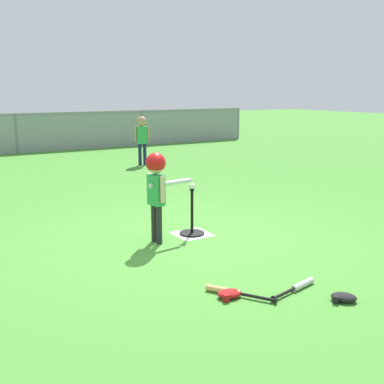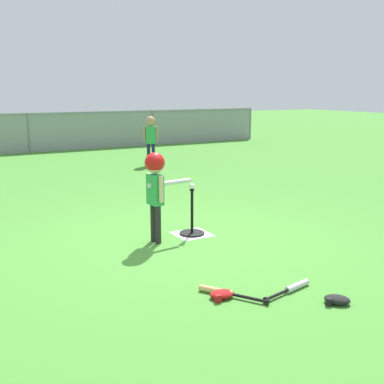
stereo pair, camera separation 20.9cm
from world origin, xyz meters
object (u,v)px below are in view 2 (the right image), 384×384
Objects in this scene: baseball_on_tee at (192,186)px; spare_bat_silver at (293,288)px; fielder_deep_right at (151,134)px; batting_tee at (192,228)px; batter_child at (156,179)px; spare_bat_wood at (223,292)px; glove_near_bats at (222,294)px; glove_by_plate at (337,300)px.

baseball_on_tee is 2.07m from spare_bat_silver.
batting_tee is at bearing -109.66° from fielder_deep_right.
batter_child is 2.10m from spare_bat_silver.
spare_bat_silver is at bearing -91.76° from batting_tee.
spare_bat_wood is at bearing -110.00° from fielder_deep_right.
batting_tee reaches higher than glove_near_bats.
spare_bat_wood is at bearing -94.94° from batter_child.
batting_tee is at bearing 180.00° from baseball_on_tee.
fielder_deep_right is (2.49, 5.56, -0.01)m from batter_child.
baseball_on_tee is at bearing 68.24° from glove_near_bats.
glove_near_bats is (-0.19, -1.72, -0.74)m from batter_child.
fielder_deep_right reaches higher than spare_bat_wood.
spare_bat_silver is 0.68m from glove_near_bats.
spare_bat_wood is (-2.64, -7.24, -0.73)m from fielder_deep_right.
glove_near_bats reaches higher than spare_bat_wood.
glove_near_bats is at bearing -111.76° from baseball_on_tee.
glove_by_plate is at bearing -39.03° from spare_bat_wood.
baseball_on_tee is at bearing 7.02° from batter_child.
glove_by_plate is (0.15, -0.39, 0.01)m from spare_bat_silver.
baseball_on_tee reaches higher than glove_near_bats.
spare_bat_silver is 2.50× the size of glove_near_bats.
spare_bat_wood is 0.98m from glove_by_plate.
spare_bat_wood is at bearing 43.64° from glove_near_bats.
baseball_on_tee is at bearing 88.24° from spare_bat_silver.
spare_bat_wood is (-0.61, 0.23, -0.00)m from spare_bat_silver.
spare_bat_wood is 2.41× the size of glove_near_bats.
batter_child is 1.88m from glove_near_bats.
spare_bat_wood is 2.16× the size of glove_by_plate.
batting_tee is 0.87m from batter_child.
spare_bat_silver is at bearing 111.15° from glove_by_plate.
baseball_on_tee is 0.07× the size of batter_child.
batter_child is 4.48× the size of glove_near_bats.
glove_near_bats is (-0.71, -1.79, -0.05)m from batting_tee.
batter_child is (-0.53, -0.06, 0.15)m from baseball_on_tee.
batter_child is at bearing 83.85° from glove_near_bats.
batter_child is 0.92× the size of fielder_deep_right.
baseball_on_tee is 0.30× the size of glove_near_bats.
spare_bat_silver is 0.42m from glove_by_plate.
baseball_on_tee is 0.06× the size of fielder_deep_right.
batter_child reaches higher than spare_bat_silver.
fielder_deep_right reaches higher than baseball_on_tee.
fielder_deep_right reaches higher than glove_by_plate.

